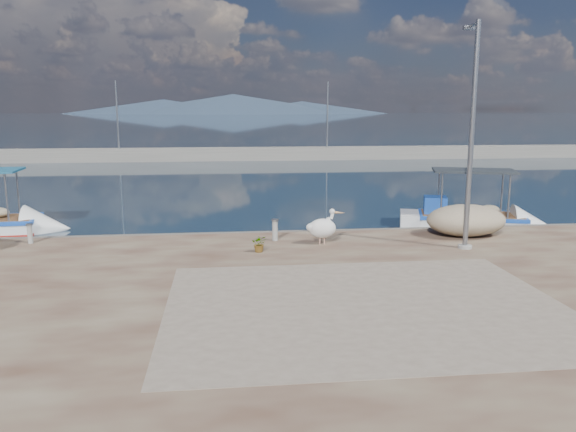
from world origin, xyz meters
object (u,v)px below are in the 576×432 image
Objects in this scene: pelican at (323,228)px; bollard_near at (275,229)px; lamp_post at (471,145)px; boat_right at (469,222)px.

bollard_near is (-1.51, 0.69, -0.15)m from pelican.
lamp_post is 6.84m from bollard_near.
boat_right reaches higher than pelican.
pelican is (-6.96, -4.23, 0.83)m from boat_right.
lamp_post is 9.47× the size of bollard_near.
pelican reaches higher than bollard_near.
bollard_near is at bearing 163.94° from lamp_post.
pelican is at bearing -131.86° from boat_right.
boat_right is 8.40× the size of bollard_near.
bollard_near is (-5.95, 1.71, -2.90)m from lamp_post.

